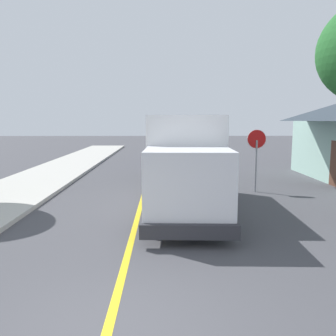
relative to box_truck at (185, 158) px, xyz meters
name	(u,v)px	position (x,y,z in m)	size (l,w,h in m)	color
ground_plane	(108,330)	(-1.57, -7.02, -1.77)	(120.00, 120.00, 0.00)	#424247
centre_line_yellow	(145,190)	(-1.57, 2.98, -1.76)	(0.16, 56.00, 0.01)	gold
box_truck	(185,158)	(0.00, 0.00, 0.00)	(2.63, 7.25, 3.20)	white
parked_car_near	(178,163)	(0.04, 6.06, -0.97)	(1.88, 4.43, 1.67)	#4C564C
parked_car_mid	(175,152)	(0.08, 12.71, -0.97)	(1.86, 4.42, 1.67)	#2D4793
stop_sign	(256,148)	(3.18, 2.67, 0.09)	(0.80, 0.10, 2.65)	gray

